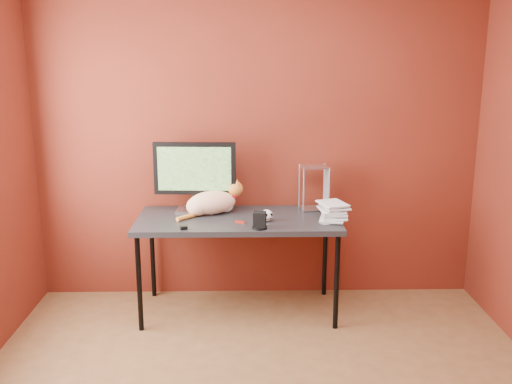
{
  "coord_description": "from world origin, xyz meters",
  "views": [
    {
      "loc": [
        -0.1,
        -2.7,
        1.93
      ],
      "look_at": [
        -0.02,
        1.15,
        1.0
      ],
      "focal_mm": 40.0,
      "sensor_mm": 36.0,
      "label": 1
    }
  ],
  "objects_px": {
    "cat": "(212,202)",
    "speaker": "(260,221)",
    "monitor": "(195,173)",
    "desk": "(238,224)",
    "book_stack": "(324,124)",
    "skull_mug": "(267,215)"
  },
  "relations": [
    {
      "from": "skull_mug",
      "to": "book_stack",
      "type": "bearing_deg",
      "value": -17.37
    },
    {
      "from": "cat",
      "to": "speaker",
      "type": "distance_m",
      "value": 0.52
    },
    {
      "from": "desk",
      "to": "speaker",
      "type": "height_order",
      "value": "speaker"
    },
    {
      "from": "desk",
      "to": "cat",
      "type": "bearing_deg",
      "value": 151.01
    },
    {
      "from": "monitor",
      "to": "skull_mug",
      "type": "xyz_separation_m",
      "value": [
        0.54,
        -0.28,
        -0.26
      ]
    },
    {
      "from": "cat",
      "to": "monitor",
      "type": "bearing_deg",
      "value": 130.86
    },
    {
      "from": "skull_mug",
      "to": "book_stack",
      "type": "distance_m",
      "value": 0.77
    },
    {
      "from": "desk",
      "to": "book_stack",
      "type": "xyz_separation_m",
      "value": [
        0.61,
        -0.06,
        0.75
      ]
    },
    {
      "from": "desk",
      "to": "book_stack",
      "type": "distance_m",
      "value": 0.97
    },
    {
      "from": "monitor",
      "to": "cat",
      "type": "xyz_separation_m",
      "value": [
        0.13,
        -0.07,
        -0.21
      ]
    },
    {
      "from": "cat",
      "to": "desk",
      "type": "bearing_deg",
      "value": -51.33
    },
    {
      "from": "desk",
      "to": "monitor",
      "type": "height_order",
      "value": "monitor"
    },
    {
      "from": "monitor",
      "to": "cat",
      "type": "bearing_deg",
      "value": -23.83
    },
    {
      "from": "cat",
      "to": "skull_mug",
      "type": "bearing_deg",
      "value": -49.64
    },
    {
      "from": "desk",
      "to": "book_stack",
      "type": "bearing_deg",
      "value": -5.68
    },
    {
      "from": "speaker",
      "to": "book_stack",
      "type": "distance_m",
      "value": 0.82
    },
    {
      "from": "desk",
      "to": "monitor",
      "type": "xyz_separation_m",
      "value": [
        -0.33,
        0.18,
        0.35
      ]
    },
    {
      "from": "cat",
      "to": "speaker",
      "type": "xyz_separation_m",
      "value": [
        0.35,
        -0.39,
        -0.04
      ]
    },
    {
      "from": "cat",
      "to": "book_stack",
      "type": "height_order",
      "value": "book_stack"
    },
    {
      "from": "speaker",
      "to": "book_stack",
      "type": "relative_size",
      "value": 0.09
    },
    {
      "from": "desk",
      "to": "speaker",
      "type": "bearing_deg",
      "value": -61.25
    },
    {
      "from": "speaker",
      "to": "book_stack",
      "type": "height_order",
      "value": "book_stack"
    }
  ]
}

